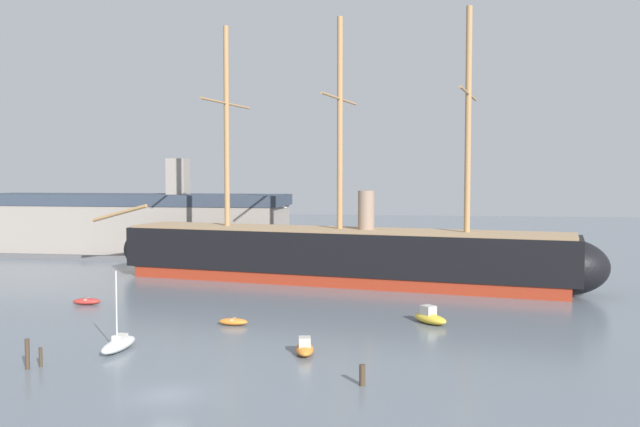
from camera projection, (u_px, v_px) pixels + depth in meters
ground_plane at (168, 395)px, 43.11m from camera, size 400.00×400.00×0.00m
tall_ship at (340, 254)px, 88.20m from camera, size 70.44×19.85×34.12m
sailboat_foreground_left at (119, 344)px, 54.11m from camera, size 1.63×4.97×6.41m
motorboat_foreground_right at (305, 348)px, 52.98m from camera, size 2.06×3.58×1.41m
dinghy_near_centre at (233, 322)px, 63.35m from camera, size 2.74×1.20×0.65m
dinghy_mid_left at (87, 301)px, 73.42m from camera, size 3.16×1.82×0.70m
motorboat_mid_right at (430, 317)px, 64.02m from camera, size 3.91×4.05×1.67m
motorboat_far_right at (540, 279)px, 87.24m from camera, size 5.04×2.69×2.01m
mooring_piling_nearest at (362, 375)px, 45.08m from camera, size 0.41×0.41×1.41m
mooring_piling_left_pair at (41, 357)px, 49.53m from camera, size 0.26×0.26×1.41m
mooring_piling_right_pair at (27, 354)px, 48.85m from camera, size 0.32×0.32×2.21m
dockside_warehouse_left at (133, 225)px, 118.15m from camera, size 58.23×15.23×16.82m
seagull_in_flight at (286, 207)px, 65.77m from camera, size 0.85×1.04×0.14m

